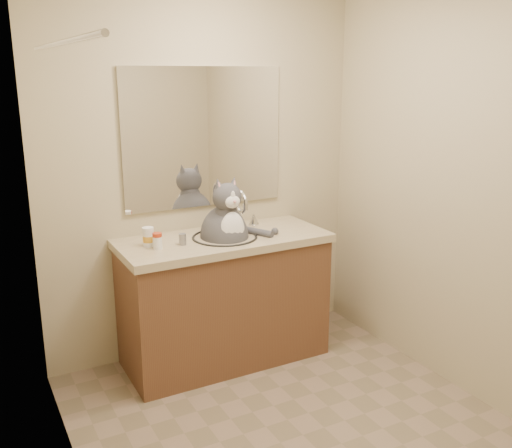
# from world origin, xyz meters

# --- Properties ---
(room) EXTENTS (2.22, 2.52, 2.42)m
(room) POSITION_xyz_m (0.00, 0.00, 1.20)
(room) COLOR #86715D
(room) RESTS_ON ground
(vanity) EXTENTS (1.34, 0.59, 1.12)m
(vanity) POSITION_xyz_m (0.00, 0.96, 0.44)
(vanity) COLOR brown
(vanity) RESTS_ON ground
(mirror) EXTENTS (1.10, 0.02, 0.90)m
(mirror) POSITION_xyz_m (0.00, 1.24, 1.45)
(mirror) COLOR white
(mirror) RESTS_ON room
(shower_curtain) EXTENTS (0.02, 1.30, 1.93)m
(shower_curtain) POSITION_xyz_m (-1.05, 0.10, 1.03)
(shower_curtain) COLOR beige
(shower_curtain) RESTS_ON ground
(cat) EXTENTS (0.44, 0.34, 0.60)m
(cat) POSITION_xyz_m (0.01, 0.94, 0.88)
(cat) COLOR #47474C
(cat) RESTS_ON vanity
(pill_bottle_redcap) EXTENTS (0.07, 0.07, 0.10)m
(pill_bottle_redcap) POSITION_xyz_m (-0.45, 0.92, 0.90)
(pill_bottle_redcap) COLOR white
(pill_bottle_redcap) RESTS_ON vanity
(pill_bottle_orange) EXTENTS (0.07, 0.07, 0.12)m
(pill_bottle_orange) POSITION_xyz_m (-0.48, 0.99, 0.91)
(pill_bottle_orange) COLOR white
(pill_bottle_orange) RESTS_ON vanity
(grey_canister) EXTENTS (0.05, 0.05, 0.07)m
(grey_canister) POSITION_xyz_m (-0.29, 0.92, 0.88)
(grey_canister) COLOR gray
(grey_canister) RESTS_ON vanity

